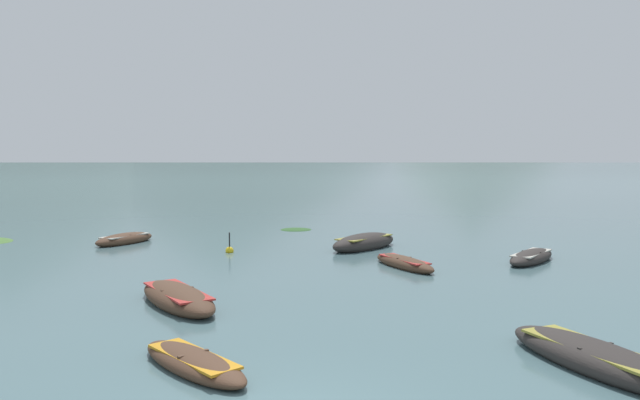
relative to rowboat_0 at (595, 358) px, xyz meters
The scene contains 13 objects.
ground_plane 1497.51m from the rowboat_0, 90.23° to the left, with size 6000.00×6000.00×0.00m, color slate.
mountain_1 1916.68m from the rowboat_0, 116.98° to the left, with size 1382.07×1382.07×407.41m, color #4C5B56.
mountain_2 1806.84m from the rowboat_0, 98.43° to the left, with size 1108.11×1108.11×346.09m, color #4C5B56.
mountain_3 2005.14m from the rowboat_0, 74.09° to the left, with size 622.77×622.77×249.87m, color slate.
rowboat_0 is the anchor object (origin of this frame).
rowboat_1 7.94m from the rowboat_0, behind, with size 2.95×3.17×0.45m.
rowboat_3 12.63m from the rowboat_0, 74.18° to the left, with size 3.31×3.69×0.60m.
rowboat_4 16.22m from the rowboat_0, 100.52° to the left, with size 4.02×4.33×0.88m.
rowboat_5 11.22m from the rowboat_0, 99.90° to the left, with size 2.34×3.78×0.53m.
rowboat_8 10.78m from the rowboat_0, 150.28° to the left, with size 3.48×4.46×0.68m.
rowboat_9 23.18m from the rowboat_0, 129.24° to the left, with size 2.74×3.75×0.64m.
mooring_buoy 17.47m from the rowboat_0, 121.40° to the left, with size 0.37×0.37×1.00m.
weed_patch_0 24.25m from the rowboat_0, 104.96° to the left, with size 1.84×1.81×0.14m, color #2D5628.
Camera 1 is at (0.34, -8.76, 4.12)m, focal length 33.09 mm.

